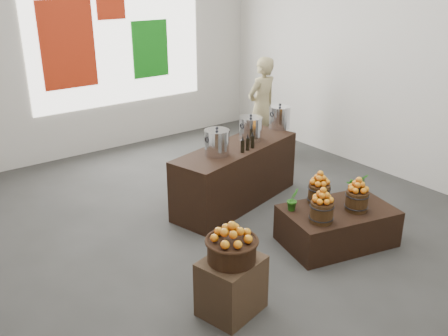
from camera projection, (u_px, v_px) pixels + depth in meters
ground at (228, 219)px, 6.51m from camera, size 7.00×7.00×0.00m
back_wall at (101, 35)px, 8.35m from camera, size 6.00×0.04×4.00m
back_opening at (118, 34)px, 8.50m from camera, size 3.20×0.02×2.40m
deco_red_left at (68, 45)px, 8.03m from camera, size 0.90×0.04×1.40m
deco_green_right at (150, 49)px, 8.95m from camera, size 0.70×0.04×1.00m
deco_red_upper at (110, 4)px, 8.25m from camera, size 0.50×0.04×0.50m
crate at (231, 286)px, 4.68m from camera, size 0.65×0.58×0.56m
wicker_basket at (232, 250)px, 4.53m from camera, size 0.45×0.45×0.20m
apples_in_basket at (232, 232)px, 4.46m from camera, size 0.35×0.35×0.19m
display_table at (337, 226)px, 5.89m from camera, size 1.43×1.07×0.44m
apple_bucket_front_left at (322, 212)px, 5.48m from camera, size 0.26×0.26×0.24m
apples_in_bucket_front_left at (323, 195)px, 5.40m from camera, size 0.19×0.19×0.17m
apple_bucket_front_right at (357, 201)px, 5.74m from camera, size 0.26×0.26×0.24m
apples_in_bucket_front_right at (358, 185)px, 5.67m from camera, size 0.19×0.19×0.17m
apple_bucket_rear at (319, 194)px, 5.92m from camera, size 0.26×0.26×0.24m
apples_in_bucket_rear at (320, 178)px, 5.84m from camera, size 0.19×0.19×0.17m
herb_garnish_right at (356, 186)px, 6.06m from camera, size 0.31×0.29×0.29m
herb_garnish_left at (293, 199)px, 5.74m from camera, size 0.16×0.14×0.27m
counter at (236, 175)px, 6.84m from camera, size 2.12×1.13×0.83m
stock_pot_left at (217, 143)px, 6.32m from camera, size 0.31×0.31×0.31m
stock_pot_center at (251, 129)px, 6.86m from camera, size 0.31×0.31×0.31m
stock_pot_right at (279, 118)px, 7.40m from camera, size 0.31×0.31×0.31m
oil_cruets at (249, 141)px, 6.52m from camera, size 0.23×0.11×0.23m
shopper at (262, 107)px, 8.54m from camera, size 0.66×0.47×1.69m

